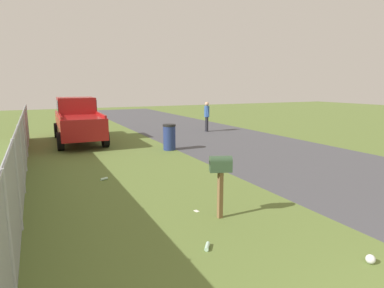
# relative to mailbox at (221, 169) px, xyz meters

# --- Properties ---
(road_asphalt) EXTENTS (60.00, 6.53, 0.01)m
(road_asphalt) POSITION_rel_mailbox_xyz_m (0.89, -5.24, -1.01)
(road_asphalt) COLOR #47474C
(road_asphalt) RESTS_ON ground
(mailbox) EXTENTS (0.34, 0.48, 1.29)m
(mailbox) POSITION_rel_mailbox_xyz_m (0.00, 0.00, 0.00)
(mailbox) COLOR brown
(mailbox) RESTS_ON ground
(pickup_truck) EXTENTS (5.61, 2.19, 2.09)m
(pickup_truck) POSITION_rel_mailbox_xyz_m (10.84, 1.41, 0.09)
(pickup_truck) COLOR maroon
(pickup_truck) RESTS_ON ground
(trash_bin) EXTENTS (0.53, 0.53, 1.08)m
(trash_bin) POSITION_rel_mailbox_xyz_m (6.96, -1.73, -0.48)
(trash_bin) COLOR navy
(trash_bin) RESTS_ON ground
(pedestrian) EXTENTS (0.48, 0.30, 1.73)m
(pedestrian) POSITION_rel_mailbox_xyz_m (11.07, -5.75, -0.02)
(pedestrian) COLOR black
(pedestrian) RESTS_ON ground
(fence_section) EXTENTS (16.34, 0.07, 1.72)m
(fence_section) POSITION_rel_mailbox_xyz_m (4.62, 3.61, -0.09)
(fence_section) COLOR #9EA3A8
(fence_section) RESTS_ON ground
(litter_bag_midfield_a) EXTENTS (0.14, 0.14, 0.14)m
(litter_bag_midfield_a) POSITION_rel_mailbox_xyz_m (-2.47, -1.16, -0.95)
(litter_bag_midfield_a) COLOR silver
(litter_bag_midfield_a) RESTS_ON ground
(litter_wrapper_midfield_b) EXTENTS (0.13, 0.10, 0.01)m
(litter_wrapper_midfield_b) POSITION_rel_mailbox_xyz_m (0.52, 0.27, -1.01)
(litter_wrapper_midfield_b) COLOR silver
(litter_wrapper_midfield_b) RESTS_ON ground
(litter_bottle_near_hydrant) EXTENTS (0.22, 0.19, 0.07)m
(litter_bottle_near_hydrant) POSITION_rel_mailbox_xyz_m (-0.99, 0.83, -0.98)
(litter_bottle_near_hydrant) COLOR #B2D8BF
(litter_bottle_near_hydrant) RESTS_ON ground
(litter_bottle_by_mailbox) EXTENTS (0.16, 0.23, 0.07)m
(litter_bottle_by_mailbox) POSITION_rel_mailbox_xyz_m (3.73, 1.60, -0.98)
(litter_bottle_by_mailbox) COLOR #B2D8BF
(litter_bottle_by_mailbox) RESTS_ON ground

